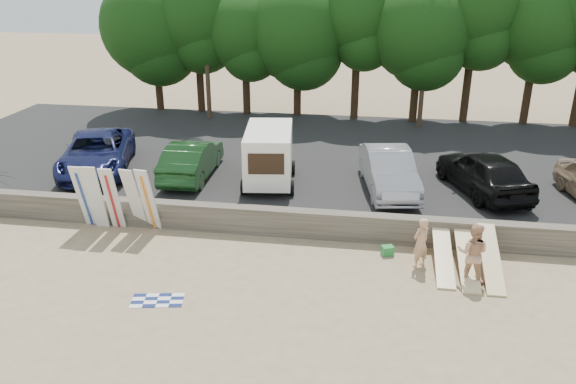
# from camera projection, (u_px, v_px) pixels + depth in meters

# --- Properties ---
(ground) EXTENTS (120.00, 120.00, 0.00)m
(ground) POSITION_uv_depth(u_px,v_px,m) (381.00, 286.00, 17.06)
(ground) COLOR tan
(ground) RESTS_ON ground
(seawall) EXTENTS (44.00, 0.50, 1.00)m
(seawall) POSITION_uv_depth(u_px,v_px,m) (382.00, 229.00, 19.61)
(seawall) COLOR #6B6356
(seawall) RESTS_ON ground
(parking_lot) EXTENTS (44.00, 14.50, 0.70)m
(parking_lot) POSITION_uv_depth(u_px,v_px,m) (382.00, 163.00, 26.53)
(parking_lot) COLOR #282828
(parking_lot) RESTS_ON ground
(treeline) EXTENTS (33.29, 6.40, 9.39)m
(treeline) POSITION_uv_depth(u_px,v_px,m) (374.00, 21.00, 30.86)
(treeline) COLOR #382616
(treeline) RESTS_ON parking_lot
(utility_poles) EXTENTS (25.80, 0.26, 9.00)m
(utility_poles) POSITION_uv_depth(u_px,v_px,m) (427.00, 39.00, 29.35)
(utility_poles) COLOR #473321
(utility_poles) RESTS_ON parking_lot
(box_trailer) EXTENTS (2.43, 3.81, 2.30)m
(box_trailer) POSITION_uv_depth(u_px,v_px,m) (269.00, 154.00, 22.58)
(box_trailer) COLOR white
(box_trailer) RESTS_ON parking_lot
(car_0) EXTENTS (4.32, 6.41, 1.63)m
(car_0) POSITION_uv_depth(u_px,v_px,m) (97.00, 153.00, 24.22)
(car_0) COLOR #131845
(car_0) RESTS_ON parking_lot
(car_1) EXTENTS (1.79, 4.76, 1.55)m
(car_1) POSITION_uv_depth(u_px,v_px,m) (192.00, 159.00, 23.54)
(car_1) COLOR #153A17
(car_1) RESTS_ON parking_lot
(car_2) EXTENTS (2.54, 5.19, 1.64)m
(car_2) POSITION_uv_depth(u_px,v_px,m) (389.00, 171.00, 22.11)
(car_2) COLOR #939297
(car_2) RESTS_ON parking_lot
(car_3) EXTENTS (3.62, 5.40, 1.71)m
(car_3) POSITION_uv_depth(u_px,v_px,m) (484.00, 172.00, 21.89)
(car_3) COLOR black
(car_3) RESTS_ON parking_lot
(surfboard_upright_0) EXTENTS (0.51, 0.74, 2.53)m
(surfboard_upright_0) POSITION_uv_depth(u_px,v_px,m) (84.00, 196.00, 20.34)
(surfboard_upright_0) COLOR silver
(surfboard_upright_0) RESTS_ON ground
(surfboard_upright_1) EXTENTS (0.51, 0.63, 2.55)m
(surfboard_upright_1) POSITION_uv_depth(u_px,v_px,m) (96.00, 198.00, 20.19)
(surfboard_upright_1) COLOR silver
(surfboard_upright_1) RESTS_ON ground
(surfboard_upright_2) EXTENTS (0.53, 0.74, 2.53)m
(surfboard_upright_2) POSITION_uv_depth(u_px,v_px,m) (112.00, 199.00, 20.13)
(surfboard_upright_2) COLOR silver
(surfboard_upright_2) RESTS_ON ground
(surfboard_upright_3) EXTENTS (0.60, 0.88, 2.50)m
(surfboard_upright_3) POSITION_uv_depth(u_px,v_px,m) (134.00, 199.00, 20.15)
(surfboard_upright_3) COLOR silver
(surfboard_upright_3) RESTS_ON ground
(surfboard_upright_4) EXTENTS (0.59, 0.79, 2.53)m
(surfboard_upright_4) POSITION_uv_depth(u_px,v_px,m) (148.00, 200.00, 20.03)
(surfboard_upright_4) COLOR silver
(surfboard_upright_4) RESTS_ON ground
(surfboard_low_0) EXTENTS (0.56, 2.92, 0.84)m
(surfboard_low_0) POSITION_uv_depth(u_px,v_px,m) (443.00, 255.00, 18.01)
(surfboard_low_0) COLOR beige
(surfboard_low_0) RESTS_ON ground
(surfboard_low_1) EXTENTS (0.56, 2.92, 0.81)m
(surfboard_low_1) POSITION_uv_depth(u_px,v_px,m) (467.00, 259.00, 17.79)
(surfboard_low_1) COLOR beige
(surfboard_low_1) RESTS_ON ground
(surfboard_low_2) EXTENTS (0.56, 2.85, 1.07)m
(surfboard_low_2) POSITION_uv_depth(u_px,v_px,m) (491.00, 258.00, 17.59)
(surfboard_low_2) COLOR beige
(surfboard_low_2) RESTS_ON ground
(beachgoer_a) EXTENTS (0.74, 0.72, 1.72)m
(beachgoer_a) POSITION_uv_depth(u_px,v_px,m) (421.00, 243.00, 17.84)
(beachgoer_a) COLOR tan
(beachgoer_a) RESTS_ON ground
(beachgoer_b) EXTENTS (1.10, 0.96, 1.93)m
(beachgoer_b) POSITION_uv_depth(u_px,v_px,m) (473.00, 253.00, 16.98)
(beachgoer_b) COLOR tan
(beachgoer_b) RESTS_ON ground
(cooler) EXTENTS (0.46, 0.41, 0.32)m
(cooler) POSITION_uv_depth(u_px,v_px,m) (387.00, 251.00, 18.83)
(cooler) COLOR #23823A
(cooler) RESTS_ON ground
(gear_bag) EXTENTS (0.36, 0.32, 0.22)m
(gear_bag) POSITION_uv_depth(u_px,v_px,m) (421.00, 249.00, 19.02)
(gear_bag) COLOR orange
(gear_bag) RESTS_ON ground
(beach_towel) EXTENTS (1.75, 1.75, 0.00)m
(beach_towel) POSITION_uv_depth(u_px,v_px,m) (157.00, 300.00, 16.32)
(beach_towel) COLOR white
(beach_towel) RESTS_ON ground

